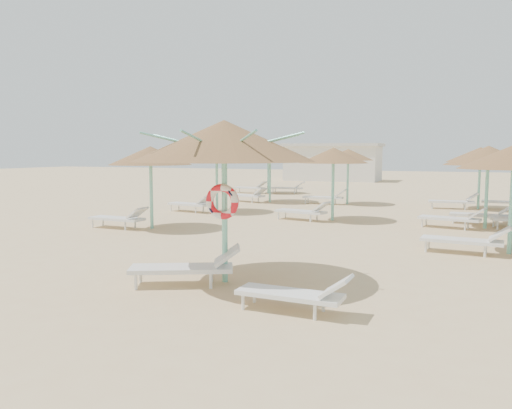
% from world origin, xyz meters
% --- Properties ---
extents(ground, '(120.00, 120.00, 0.00)m').
position_xyz_m(ground, '(0.00, 0.00, 0.00)').
color(ground, tan).
rests_on(ground, ground).
extents(main_palapa, '(3.46, 3.46, 3.10)m').
position_xyz_m(main_palapa, '(0.41, 0.04, 2.70)').
color(main_palapa, '#78D0B7').
rests_on(main_palapa, ground).
extents(lounger_main_a, '(2.12, 1.45, 0.75)m').
position_xyz_m(lounger_main_a, '(-0.10, -0.45, 0.36)').
color(lounger_main_a, white).
rests_on(lounger_main_a, ground).
extents(lounger_main_b, '(1.82, 0.60, 0.65)m').
position_xyz_m(lounger_main_b, '(2.27, -1.22, 0.31)').
color(lounger_main_b, white).
rests_on(lounger_main_b, ground).
extents(palapa_field, '(21.27, 18.02, 2.72)m').
position_xyz_m(palapa_field, '(2.20, 10.95, 2.30)').
color(palapa_field, '#78D0B7').
rests_on(palapa_field, ground).
extents(service_hut, '(8.40, 4.40, 3.25)m').
position_xyz_m(service_hut, '(-6.00, 35.00, 1.64)').
color(service_hut, silver).
rests_on(service_hut, ground).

